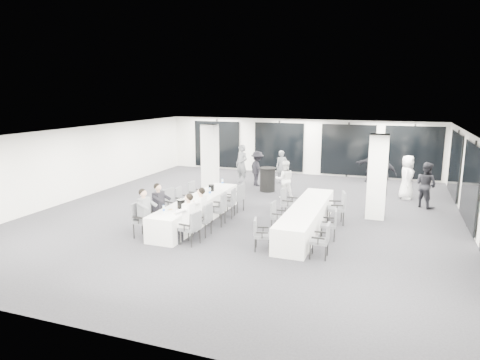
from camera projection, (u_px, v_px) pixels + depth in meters
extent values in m
cube|color=#232328|center=(247.00, 214.00, 14.84)|extent=(14.00, 16.00, 0.02)
cube|color=silver|center=(247.00, 132.00, 14.27)|extent=(14.00, 16.00, 0.02)
cube|color=silver|center=(80.00, 163.00, 16.91)|extent=(0.02, 16.00, 2.80)
cube|color=silver|center=(479.00, 190.00, 12.20)|extent=(0.02, 16.00, 2.80)
cube|color=silver|center=(298.00, 147.00, 21.93)|extent=(14.00, 0.02, 2.80)
cube|color=silver|center=(91.00, 257.00, 7.18)|extent=(14.00, 0.02, 2.80)
cube|color=black|center=(298.00, 148.00, 21.87)|extent=(13.60, 0.06, 2.50)
cube|color=black|center=(470.00, 184.00, 13.15)|extent=(0.06, 14.00, 2.50)
cube|color=white|center=(210.00, 157.00, 18.44)|extent=(0.60, 0.60, 2.80)
cube|color=white|center=(377.00, 177.00, 14.06)|extent=(0.60, 0.60, 2.80)
cube|color=silver|center=(197.00, 210.00, 13.91)|extent=(0.90, 5.00, 0.75)
cube|color=silver|center=(306.00, 218.00, 12.99)|extent=(0.90, 5.00, 0.75)
cylinder|color=black|center=(267.00, 180.00, 18.11)|extent=(0.64, 0.64, 1.00)
cylinder|color=black|center=(268.00, 168.00, 18.01)|extent=(0.73, 0.73, 0.02)
cube|color=#494C50|center=(144.00, 221.00, 12.31)|extent=(0.50, 0.52, 0.09)
cube|color=#494C50|center=(137.00, 211.00, 12.34)|extent=(0.07, 0.49, 0.49)
cylinder|color=black|center=(142.00, 227.00, 12.63)|extent=(0.04, 0.04, 0.44)
cylinder|color=black|center=(134.00, 231.00, 12.24)|extent=(0.04, 0.04, 0.44)
cylinder|color=black|center=(155.00, 229.00, 12.48)|extent=(0.04, 0.04, 0.44)
cylinder|color=black|center=(147.00, 233.00, 12.09)|extent=(0.04, 0.04, 0.44)
cube|color=black|center=(149.00, 213.00, 12.52)|extent=(0.36, 0.05, 0.04)
cube|color=black|center=(138.00, 218.00, 12.03)|extent=(0.36, 0.05, 0.04)
cube|color=#494C50|center=(159.00, 216.00, 13.07)|extent=(0.48, 0.49, 0.07)
cube|color=#494C50|center=(152.00, 208.00, 13.06)|extent=(0.11, 0.42, 0.42)
cylinder|color=black|center=(156.00, 221.00, 13.33)|extent=(0.03, 0.03, 0.38)
cylinder|color=black|center=(151.00, 224.00, 12.98)|extent=(0.03, 0.03, 0.38)
cylinder|color=black|center=(167.00, 222.00, 13.25)|extent=(0.03, 0.03, 0.38)
cylinder|color=black|center=(162.00, 225.00, 12.90)|extent=(0.03, 0.03, 0.38)
cube|color=black|center=(161.00, 209.00, 13.26)|extent=(0.31, 0.08, 0.04)
cube|color=black|center=(155.00, 213.00, 12.82)|extent=(0.31, 0.08, 0.04)
cube|color=#494C50|center=(174.00, 206.00, 13.96)|extent=(0.62, 0.63, 0.09)
cube|color=#494C50|center=(168.00, 196.00, 14.04)|extent=(0.19, 0.50, 0.50)
cylinder|color=black|center=(174.00, 211.00, 14.31)|extent=(0.04, 0.04, 0.45)
cylinder|color=black|center=(165.00, 214.00, 13.96)|extent=(0.04, 0.04, 0.45)
cylinder|color=black|center=(184.00, 213.00, 14.07)|extent=(0.04, 0.04, 0.45)
cylinder|color=black|center=(175.00, 216.00, 13.72)|extent=(0.04, 0.04, 0.45)
cube|color=black|center=(180.00, 199.00, 14.15)|extent=(0.37, 0.13, 0.04)
cube|color=black|center=(168.00, 202.00, 13.71)|extent=(0.37, 0.13, 0.04)
cube|color=#494C50|center=(185.00, 202.00, 14.65)|extent=(0.49, 0.51, 0.08)
cube|color=#494C50|center=(178.00, 194.00, 14.65)|extent=(0.09, 0.46, 0.46)
cylinder|color=black|center=(182.00, 207.00, 14.93)|extent=(0.04, 0.04, 0.41)
cylinder|color=black|center=(177.00, 210.00, 14.56)|extent=(0.04, 0.04, 0.41)
cylinder|color=black|center=(192.00, 208.00, 14.83)|extent=(0.04, 0.04, 0.41)
cylinder|color=black|center=(188.00, 210.00, 14.45)|extent=(0.04, 0.04, 0.41)
cube|color=black|center=(187.00, 195.00, 14.85)|extent=(0.34, 0.06, 0.04)
cube|color=black|center=(181.00, 199.00, 14.38)|extent=(0.34, 0.06, 0.04)
cube|color=#494C50|center=(197.00, 196.00, 15.54)|extent=(0.49, 0.51, 0.08)
cube|color=#494C50|center=(191.00, 188.00, 15.57)|extent=(0.09, 0.46, 0.45)
cylinder|color=black|center=(195.00, 200.00, 15.84)|extent=(0.04, 0.04, 0.40)
cylinder|color=black|center=(189.00, 203.00, 15.49)|extent=(0.04, 0.04, 0.40)
cylinder|color=black|center=(204.00, 201.00, 15.68)|extent=(0.04, 0.04, 0.40)
cylinder|color=black|center=(199.00, 204.00, 15.33)|extent=(0.04, 0.04, 0.40)
cube|color=black|center=(200.00, 190.00, 15.72)|extent=(0.34, 0.06, 0.04)
cube|color=black|center=(193.00, 192.00, 15.28)|extent=(0.34, 0.06, 0.04)
cube|color=#494C50|center=(190.00, 228.00, 11.75)|extent=(0.53, 0.55, 0.08)
cube|color=#494C50|center=(196.00, 220.00, 11.59)|extent=(0.14, 0.46, 0.46)
cylinder|color=black|center=(192.00, 240.00, 11.54)|extent=(0.04, 0.04, 0.41)
cylinder|color=black|center=(200.00, 236.00, 11.87)|extent=(0.04, 0.04, 0.41)
cylinder|color=black|center=(180.00, 238.00, 11.73)|extent=(0.04, 0.04, 0.41)
cylinder|color=black|center=(188.00, 234.00, 12.07)|extent=(0.04, 0.04, 0.41)
cube|color=black|center=(184.00, 225.00, 11.51)|extent=(0.34, 0.10, 0.04)
cube|color=black|center=(195.00, 220.00, 11.93)|extent=(0.34, 0.10, 0.04)
cube|color=#494C50|center=(202.00, 220.00, 12.47)|extent=(0.47, 0.49, 0.08)
cube|color=#494C50|center=(209.00, 212.00, 12.34)|extent=(0.07, 0.47, 0.47)
cylinder|color=black|center=(205.00, 231.00, 12.26)|extent=(0.04, 0.04, 0.42)
cylinder|color=black|center=(211.00, 227.00, 12.64)|extent=(0.04, 0.04, 0.42)
cylinder|color=black|center=(193.00, 230.00, 12.40)|extent=(0.04, 0.04, 0.42)
cylinder|color=black|center=(199.00, 226.00, 12.78)|extent=(0.04, 0.04, 0.42)
cube|color=black|center=(198.00, 217.00, 12.20)|extent=(0.35, 0.04, 0.04)
cube|color=black|center=(205.00, 212.00, 12.67)|extent=(0.35, 0.04, 0.04)
cube|color=#494C50|center=(217.00, 210.00, 13.47)|extent=(0.55, 0.57, 0.09)
cube|color=#494C50|center=(224.00, 201.00, 13.36)|extent=(0.11, 0.50, 0.50)
cylinder|color=black|center=(221.00, 220.00, 13.27)|extent=(0.04, 0.04, 0.44)
cylinder|color=black|center=(225.00, 217.00, 13.68)|extent=(0.04, 0.04, 0.44)
cylinder|color=black|center=(208.00, 219.00, 13.37)|extent=(0.04, 0.04, 0.44)
cylinder|color=black|center=(212.00, 216.00, 13.78)|extent=(0.04, 0.04, 0.44)
cube|color=black|center=(214.00, 206.00, 13.18)|extent=(0.37, 0.08, 0.04)
cube|color=black|center=(219.00, 202.00, 13.69)|extent=(0.37, 0.08, 0.04)
cube|color=#494C50|center=(227.00, 204.00, 14.32)|extent=(0.53, 0.55, 0.08)
cube|color=#494C50|center=(234.00, 196.00, 14.21)|extent=(0.12, 0.48, 0.47)
cylinder|color=black|center=(232.00, 213.00, 14.13)|extent=(0.04, 0.04, 0.42)
cylinder|color=black|center=(235.00, 210.00, 14.52)|extent=(0.04, 0.04, 0.42)
cylinder|color=black|center=(220.00, 212.00, 14.21)|extent=(0.04, 0.04, 0.42)
cylinder|color=black|center=(223.00, 209.00, 14.61)|extent=(0.04, 0.04, 0.42)
cube|color=black|center=(225.00, 201.00, 14.04)|extent=(0.35, 0.09, 0.04)
cube|color=black|center=(229.00, 197.00, 14.53)|extent=(0.35, 0.09, 0.04)
cube|color=#494C50|center=(236.00, 198.00, 15.05)|extent=(0.57, 0.59, 0.08)
cube|color=#494C50|center=(241.00, 191.00, 14.87)|extent=(0.16, 0.48, 0.47)
cylinder|color=black|center=(237.00, 207.00, 14.82)|extent=(0.04, 0.04, 0.42)
cylinder|color=black|center=(244.00, 205.00, 15.16)|extent=(0.04, 0.04, 0.42)
cylinder|color=black|center=(227.00, 206.00, 15.04)|extent=(0.04, 0.04, 0.42)
cylinder|color=black|center=(234.00, 203.00, 15.38)|extent=(0.04, 0.04, 0.42)
cube|color=black|center=(231.00, 195.00, 14.80)|extent=(0.35, 0.12, 0.04)
cube|color=black|center=(240.00, 192.00, 15.23)|extent=(0.35, 0.12, 0.04)
cube|color=#494C50|center=(263.00, 235.00, 11.30)|extent=(0.51, 0.52, 0.07)
cube|color=#494C50|center=(255.00, 226.00, 11.27)|extent=(0.15, 0.42, 0.42)
cylinder|color=black|center=(256.00, 241.00, 11.54)|extent=(0.03, 0.03, 0.37)
cylinder|color=black|center=(255.00, 246.00, 11.19)|extent=(0.03, 0.03, 0.37)
cylinder|color=black|center=(270.00, 241.00, 11.50)|extent=(0.03, 0.03, 0.37)
cylinder|color=black|center=(269.00, 246.00, 11.15)|extent=(0.03, 0.03, 0.37)
cube|color=black|center=(263.00, 227.00, 11.49)|extent=(0.31, 0.11, 0.04)
cube|color=black|center=(262.00, 233.00, 11.05)|extent=(0.31, 0.11, 0.04)
cube|color=#494C50|center=(279.00, 217.00, 12.90)|extent=(0.45, 0.46, 0.07)
cube|color=#494C50|center=(273.00, 209.00, 12.93)|extent=(0.07, 0.43, 0.43)
cylinder|color=black|center=(275.00, 222.00, 13.19)|extent=(0.03, 0.03, 0.38)
cylinder|color=black|center=(272.00, 226.00, 12.85)|extent=(0.03, 0.03, 0.38)
cylinder|color=black|center=(287.00, 224.00, 13.05)|extent=(0.03, 0.03, 0.38)
cylinder|color=black|center=(283.00, 227.00, 12.71)|extent=(0.03, 0.03, 0.38)
cube|color=black|center=(282.00, 210.00, 13.08)|extent=(0.32, 0.05, 0.04)
cube|color=black|center=(277.00, 214.00, 12.66)|extent=(0.32, 0.05, 0.04)
cube|color=#494C50|center=(290.00, 204.00, 14.15)|extent=(0.52, 0.54, 0.09)
cube|color=#494C50|center=(283.00, 195.00, 14.18)|extent=(0.09, 0.49, 0.49)
cylinder|color=black|center=(286.00, 210.00, 14.47)|extent=(0.04, 0.04, 0.44)
cylinder|color=black|center=(282.00, 213.00, 14.09)|extent=(0.04, 0.04, 0.44)
cylinder|color=black|center=(298.00, 211.00, 14.31)|extent=(0.04, 0.04, 0.44)
cylinder|color=black|center=(294.00, 214.00, 13.92)|extent=(0.04, 0.04, 0.44)
cube|color=black|center=(292.00, 197.00, 14.35)|extent=(0.37, 0.06, 0.04)
cube|color=black|center=(288.00, 201.00, 13.87)|extent=(0.37, 0.06, 0.04)
cube|color=#494C50|center=(319.00, 241.00, 10.78)|extent=(0.46, 0.47, 0.08)
cube|color=#494C50|center=(328.00, 232.00, 10.66)|extent=(0.07, 0.44, 0.44)
cylinder|color=black|center=(326.00, 254.00, 10.59)|extent=(0.03, 0.03, 0.40)
cylinder|color=black|center=(328.00, 248.00, 10.95)|extent=(0.03, 0.03, 0.40)
cylinder|color=black|center=(310.00, 252.00, 10.71)|extent=(0.03, 0.03, 0.40)
cylinder|color=black|center=(312.00, 247.00, 11.07)|extent=(0.03, 0.03, 0.40)
cube|color=black|center=(318.00, 238.00, 10.52)|extent=(0.33, 0.05, 0.04)
cube|color=black|center=(321.00, 232.00, 10.97)|extent=(0.33, 0.05, 0.04)
cube|color=#494C50|center=(328.00, 225.00, 12.15)|extent=(0.47, 0.48, 0.07)
cube|color=#494C50|center=(336.00, 217.00, 12.06)|extent=(0.10, 0.43, 0.42)
cylinder|color=black|center=(334.00, 235.00, 11.98)|extent=(0.03, 0.03, 0.38)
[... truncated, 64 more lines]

